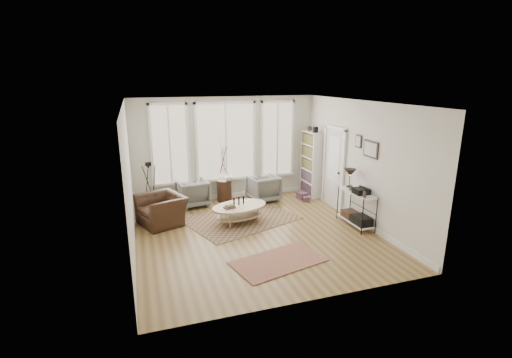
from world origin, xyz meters
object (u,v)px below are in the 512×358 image
object	(u,v)px
bookcase	(311,164)
accent_chair	(162,210)
low_shelf	(356,205)
side_table	(224,173)
coffee_table	(239,209)
armchair_left	(193,193)
armchair_right	(263,188)

from	to	relation	value
bookcase	accent_chair	distance (m)	4.54
low_shelf	side_table	xyz separation A→B (m)	(-2.52, 2.75, 0.31)
coffee_table	accent_chair	distance (m)	1.86
armchair_left	low_shelf	bearing A→B (deg)	133.75
bookcase	armchair_right	xyz separation A→B (m)	(-1.50, -0.07, -0.59)
low_shelf	coffee_table	world-z (taller)	low_shelf
low_shelf	armchair_right	distance (m)	2.85
armchair_right	accent_chair	distance (m)	3.02
coffee_table	side_table	bearing A→B (deg)	88.60
bookcase	side_table	xyz separation A→B (m)	(-2.57, 0.22, -0.13)
armchair_left	coffee_table	bearing A→B (deg)	109.76
armchair_right	accent_chair	world-z (taller)	armchair_right
armchair_right	low_shelf	bearing A→B (deg)	112.56
coffee_table	side_table	world-z (taller)	side_table
armchair_right	accent_chair	bearing A→B (deg)	9.04
bookcase	armchair_right	world-z (taller)	bookcase
coffee_table	accent_chair	size ratio (longest dim) A/B	1.45
armchair_left	side_table	world-z (taller)	side_table
bookcase	accent_chair	xyz separation A→B (m)	(-4.40, -0.96, -0.61)
low_shelf	accent_chair	size ratio (longest dim) A/B	1.21
bookcase	armchair_right	size ratio (longest dim) A/B	2.57
side_table	armchair_right	bearing A→B (deg)	-15.65
side_table	accent_chair	xyz separation A→B (m)	(-1.82, -1.19, -0.47)
bookcase	coffee_table	world-z (taller)	bookcase
armchair_left	armchair_right	size ratio (longest dim) A/B	0.98
accent_chair	side_table	bearing A→B (deg)	102.02
bookcase	coffee_table	distance (m)	3.07
side_table	coffee_table	bearing A→B (deg)	-91.40
armchair_left	accent_chair	size ratio (longest dim) A/B	0.73
armchair_left	accent_chair	distance (m)	1.41
low_shelf	side_table	size ratio (longest dim) A/B	0.76
armchair_left	bookcase	bearing A→B (deg)	169.47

